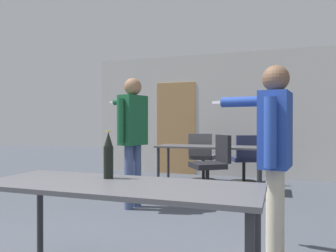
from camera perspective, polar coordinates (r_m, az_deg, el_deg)
back_wall at (r=7.17m, az=9.67°, el=1.90°), size 5.99×0.12×2.64m
conference_table_near at (r=2.18m, az=-8.61°, el=-11.86°), size 1.82×0.66×0.74m
conference_table_far at (r=5.66m, az=7.19°, el=-4.25°), size 1.79×0.65×0.74m
person_far_watching at (r=4.41m, az=-6.28°, el=-0.37°), size 0.73×0.71×1.74m
person_near_casual at (r=2.78m, az=17.94°, el=-2.88°), size 0.71×0.65×1.60m
office_chair_mid_tucked at (r=6.39m, az=6.01°, el=-5.74°), size 0.52×0.55×0.94m
office_chair_far_left at (r=5.07m, az=7.67°, el=-7.23°), size 0.68×0.66×0.95m
office_chair_side_rolled at (r=6.34m, az=13.27°, el=-5.95°), size 0.61×0.65×0.91m
beer_bottle at (r=2.36m, az=-10.33°, el=-5.16°), size 0.07×0.07×0.34m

